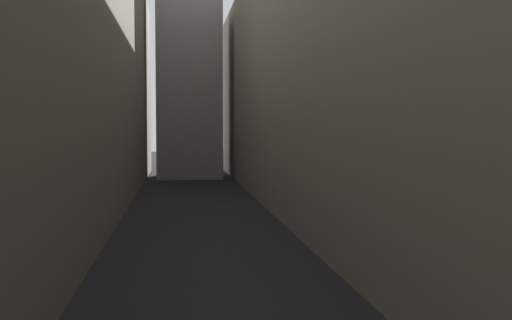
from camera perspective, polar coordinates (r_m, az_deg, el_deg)
name	(u,v)px	position (r m, az deg, el deg)	size (l,w,h in m)	color
ground_plane	(202,229)	(39.85, -5.02, -6.37)	(264.00, 264.00, 0.00)	black
building_block_left	(29,42)	(42.72, -20.21, 10.14)	(10.79, 108.00, 23.85)	#756B5B
building_block_right	(360,61)	(43.37, 9.57, 9.02)	(10.85, 108.00, 22.13)	gray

